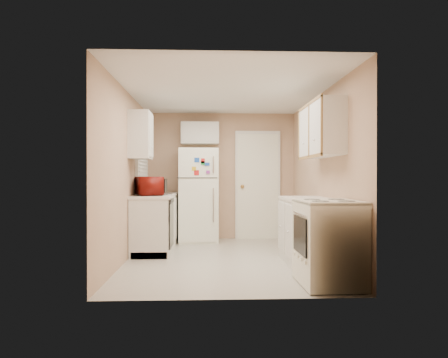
{
  "coord_description": "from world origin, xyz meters",
  "views": [
    {
      "loc": [
        -0.25,
        -5.74,
        1.19
      ],
      "look_at": [
        0.0,
        0.5,
        1.15
      ],
      "focal_mm": 32.0,
      "sensor_mm": 36.0,
      "label": 1
    }
  ],
  "objects": [
    {
      "name": "wall_right",
      "position": [
        1.4,
        0.0,
        1.2
      ],
      "size": [
        3.8,
        3.8,
        0.0
      ],
      "primitive_type": "plane",
      "color": "tan",
      "rests_on": "floor"
    },
    {
      "name": "wall_left",
      "position": [
        -1.4,
        0.0,
        1.2
      ],
      "size": [
        3.8,
        3.8,
        0.0
      ],
      "primitive_type": "plane",
      "color": "tan",
      "rests_on": "floor"
    },
    {
      "name": "upper_cabinet_left",
      "position": [
        -1.25,
        0.22,
        1.8
      ],
      "size": [
        0.3,
        0.45,
        0.7
      ],
      "primitive_type": "cube",
      "color": "silver",
      "rests_on": "wall_left"
    },
    {
      "name": "stove",
      "position": [
        1.07,
        -1.42,
        0.47
      ],
      "size": [
        0.64,
        0.79,
        0.94
      ],
      "primitive_type": "cube",
      "rotation": [
        0.0,
        0.0,
        0.02
      ],
      "color": "white",
      "rests_on": "floor"
    },
    {
      "name": "wall_back",
      "position": [
        0.0,
        1.9,
        1.2
      ],
      "size": [
        2.8,
        2.8,
        0.0
      ],
      "primitive_type": "plane",
      "color": "tan",
      "rests_on": "floor"
    },
    {
      "name": "cabinet_over_fridge",
      "position": [
        -0.4,
        1.75,
        2.0
      ],
      "size": [
        0.7,
        0.3,
        0.4
      ],
      "primitive_type": "cube",
      "color": "silver",
      "rests_on": "wall_back"
    },
    {
      "name": "dishwasher",
      "position": [
        -0.81,
        0.3,
        0.49
      ],
      "size": [
        0.03,
        0.58,
        0.72
      ],
      "primitive_type": "cube",
      "color": "black",
      "rests_on": "floor"
    },
    {
      "name": "window_blinds",
      "position": [
        -1.36,
        1.05,
        1.6
      ],
      "size": [
        0.1,
        0.98,
        1.08
      ],
      "primitive_type": "cube",
      "color": "silver",
      "rests_on": "wall_left"
    },
    {
      "name": "wall_front",
      "position": [
        0.0,
        -1.9,
        1.2
      ],
      "size": [
        2.8,
        2.8,
        0.0
      ],
      "primitive_type": "plane",
      "color": "tan",
      "rests_on": "floor"
    },
    {
      "name": "upper_cabinet_right",
      "position": [
        1.25,
        -0.5,
        1.8
      ],
      "size": [
        0.3,
        1.2,
        0.7
      ],
      "primitive_type": "cube",
      "color": "silver",
      "rests_on": "wall_right"
    },
    {
      "name": "interior_door",
      "position": [
        0.7,
        1.86,
        1.02
      ],
      "size": [
        0.86,
        0.06,
        2.08
      ],
      "primitive_type": "cube",
      "color": "white",
      "rests_on": "floor"
    },
    {
      "name": "ceiling",
      "position": [
        0.0,
        0.0,
        2.4
      ],
      "size": [
        3.8,
        3.8,
        0.0
      ],
      "primitive_type": "plane",
      "color": "white",
      "rests_on": "floor"
    },
    {
      "name": "floor",
      "position": [
        0.0,
        0.0,
        0.0
      ],
      "size": [
        3.8,
        3.8,
        0.0
      ],
      "primitive_type": "plane",
      "color": "beige",
      "rests_on": "ground"
    },
    {
      "name": "sink",
      "position": [
        -1.1,
        1.05,
        0.86
      ],
      "size": [
        0.54,
        0.74,
        0.16
      ],
      "primitive_type": "cube",
      "color": "gray",
      "rests_on": "left_counter"
    },
    {
      "name": "refrigerator",
      "position": [
        -0.44,
        1.56,
        0.85
      ],
      "size": [
        0.74,
        0.72,
        1.69
      ],
      "primitive_type": "cube",
      "rotation": [
        0.0,
        0.0,
        0.07
      ],
      "color": "white",
      "rests_on": "floor"
    },
    {
      "name": "right_counter",
      "position": [
        1.1,
        -0.8,
        0.45
      ],
      "size": [
        0.6,
        2.0,
        0.9
      ],
      "primitive_type": "cube",
      "color": "silver",
      "rests_on": "floor"
    },
    {
      "name": "left_counter",
      "position": [
        -1.1,
        0.9,
        0.45
      ],
      "size": [
        0.6,
        1.8,
        0.9
      ],
      "primitive_type": "cube",
      "color": "silver",
      "rests_on": "floor"
    },
    {
      "name": "microwave",
      "position": [
        -1.15,
        0.41,
        1.05
      ],
      "size": [
        0.58,
        0.45,
        0.34
      ],
      "primitive_type": "imported",
      "rotation": [
        0.0,
        0.0,
        1.95
      ],
      "color": "maroon",
      "rests_on": "left_counter"
    },
    {
      "name": "soap_bottle",
      "position": [
        -1.11,
        1.59,
        1.0
      ],
      "size": [
        0.1,
        0.1,
        0.19
      ],
      "primitive_type": "imported",
      "rotation": [
        0.0,
        0.0,
        -0.26
      ],
      "color": "white",
      "rests_on": "left_counter"
    }
  ]
}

